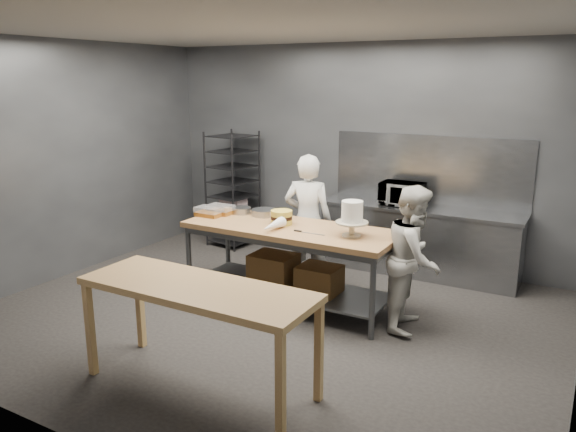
# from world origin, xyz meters

# --- Properties ---
(ground) EXTENTS (6.00, 6.00, 0.00)m
(ground) POSITION_xyz_m (0.00, 0.00, 0.00)
(ground) COLOR black
(ground) RESTS_ON ground
(back_wall) EXTENTS (6.00, 0.04, 3.00)m
(back_wall) POSITION_xyz_m (0.00, 2.50, 1.50)
(back_wall) COLOR #4C4F54
(back_wall) RESTS_ON ground
(work_table) EXTENTS (2.40, 0.90, 0.92)m
(work_table) POSITION_xyz_m (0.06, 0.44, 0.57)
(work_table) COLOR brown
(work_table) RESTS_ON ground
(near_counter) EXTENTS (2.00, 0.70, 0.90)m
(near_counter) POSITION_xyz_m (0.26, -1.47, 0.81)
(near_counter) COLOR #A06E42
(near_counter) RESTS_ON ground
(back_counter) EXTENTS (2.60, 0.60, 0.90)m
(back_counter) POSITION_xyz_m (1.00, 2.18, 0.45)
(back_counter) COLOR slate
(back_counter) RESTS_ON ground
(splashback_panel) EXTENTS (2.60, 0.02, 0.90)m
(splashback_panel) POSITION_xyz_m (1.00, 2.48, 1.35)
(splashback_panel) COLOR slate
(splashback_panel) RESTS_ON back_counter
(speed_rack) EXTENTS (0.68, 0.72, 1.75)m
(speed_rack) POSITION_xyz_m (-1.89, 2.10, 0.86)
(speed_rack) COLOR black
(speed_rack) RESTS_ON ground
(chef_behind) EXTENTS (0.67, 0.52, 1.64)m
(chef_behind) POSITION_xyz_m (-0.09, 1.12, 0.82)
(chef_behind) COLOR white
(chef_behind) RESTS_ON ground
(chef_right) EXTENTS (0.64, 0.79, 1.50)m
(chef_right) POSITION_xyz_m (1.44, 0.54, 0.75)
(chef_right) COLOR beige
(chef_right) RESTS_ON ground
(microwave) EXTENTS (0.54, 0.37, 0.30)m
(microwave) POSITION_xyz_m (0.75, 2.18, 1.05)
(microwave) COLOR black
(microwave) RESTS_ON back_counter
(frosted_cake_stand) EXTENTS (0.34, 0.34, 0.38)m
(frosted_cake_stand) POSITION_xyz_m (0.80, 0.41, 1.15)
(frosted_cake_stand) COLOR #BEB398
(frosted_cake_stand) RESTS_ON work_table
(layer_cake) EXTENTS (0.24, 0.24, 0.16)m
(layer_cake) POSITION_xyz_m (-0.08, 0.48, 1.00)
(layer_cake) COLOR gold
(layer_cake) RESTS_ON work_table
(cake_pans) EXTENTS (0.57, 0.31, 0.07)m
(cake_pans) POSITION_xyz_m (-0.58, 0.72, 0.96)
(cake_pans) COLOR gray
(cake_pans) RESTS_ON work_table
(piping_bag) EXTENTS (0.13, 0.38, 0.12)m
(piping_bag) POSITION_xyz_m (-0.02, 0.18, 0.98)
(piping_bag) COLOR white
(piping_bag) RESTS_ON work_table
(offset_spatula) EXTENTS (0.36, 0.02, 0.02)m
(offset_spatula) POSITION_xyz_m (0.31, 0.29, 0.93)
(offset_spatula) COLOR slate
(offset_spatula) RESTS_ON work_table
(pastry_clamshells) EXTENTS (0.36, 0.37, 0.11)m
(pastry_clamshells) POSITION_xyz_m (-1.01, 0.46, 0.98)
(pastry_clamshells) COLOR #9E691F
(pastry_clamshells) RESTS_ON work_table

